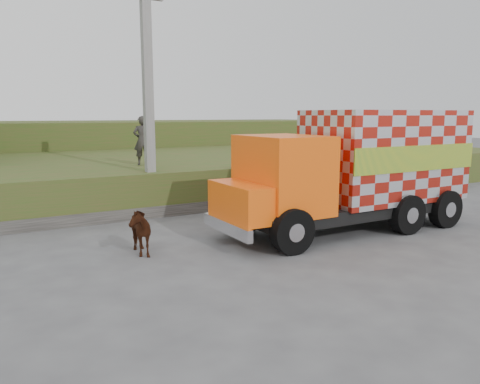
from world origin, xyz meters
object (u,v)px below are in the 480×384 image
cargo_truck (358,169)px  pedestrian (142,141)px  utility_pole (148,95)px  cow (136,230)px

cargo_truck → pedestrian: cargo_truck is taller
cargo_truck → pedestrian: size_ratio=4.22×
utility_pole → cow: bearing=-113.3°
utility_pole → pedestrian: (0.48, 2.31, -1.63)m
cargo_truck → cow: bearing=173.7°
cow → cargo_truck: bearing=-3.8°
utility_pole → cow: utility_pole is taller
cow → pedestrian: bearing=73.0°
utility_pole → cargo_truck: utility_pole is taller
cargo_truck → pedestrian: (-4.29, 7.30, 0.61)m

